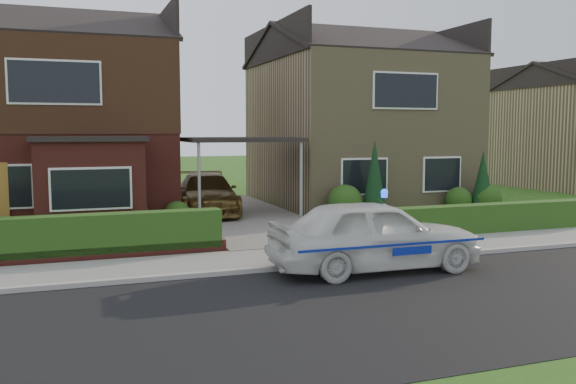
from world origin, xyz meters
name	(u,v)px	position (x,y,z in m)	size (l,w,h in m)	color
ground	(407,303)	(0.00, 0.00, 0.00)	(120.00, 120.00, 0.00)	#1C4813
road	(407,303)	(0.00, 0.00, 0.00)	(60.00, 6.00, 0.02)	black
kerb	(335,264)	(0.00, 3.05, 0.06)	(60.00, 0.16, 0.12)	#9E9993
sidewalk	(317,255)	(0.00, 4.10, 0.05)	(60.00, 2.00, 0.10)	slate
driveway	(240,216)	(0.00, 11.00, 0.06)	(3.80, 12.00, 0.12)	#666059
house_left	(58,107)	(-5.78, 13.90, 3.81)	(7.50, 9.53, 7.25)	maroon
house_right	(355,114)	(5.80, 13.99, 3.66)	(7.50, 8.06, 7.25)	#917D59
carport_link	(240,141)	(0.00, 10.95, 2.66)	(3.80, 3.00, 2.77)	black
dwarf_wall	(58,257)	(-5.80, 5.30, 0.18)	(7.70, 0.25, 0.36)	maroon
hedge_left	(58,264)	(-5.80, 5.45, 0.00)	(7.50, 0.55, 0.90)	#1B3B12
hedge_right	(486,235)	(5.80, 5.35, 0.00)	(7.50, 0.55, 0.80)	#1B3B12
shrub_left_mid	(125,210)	(-4.00, 9.30, 0.66)	(1.32, 1.32, 1.32)	#1B3B12
shrub_left_near	(177,215)	(-2.40, 9.60, 0.42)	(0.84, 0.84, 0.84)	#1B3B12
shrub_right_near	(345,202)	(3.20, 9.40, 0.60)	(1.20, 1.20, 1.20)	#1B3B12
shrub_right_mid	(458,200)	(7.80, 9.50, 0.48)	(0.96, 0.96, 0.96)	#1B3B12
shrub_right_far	(487,198)	(8.80, 9.20, 0.54)	(1.08, 1.08, 1.08)	#1B3B12
conifer_a	(374,181)	(4.20, 9.20, 1.30)	(0.90, 0.90, 2.60)	black
conifer_b	(483,183)	(8.60, 9.20, 1.10)	(0.90, 0.90, 2.20)	black
police_car	(374,235)	(0.62, 2.40, 0.78)	(4.20, 4.62, 1.72)	silver
driveway_car	(207,194)	(-1.00, 11.77, 0.81)	(1.93, 4.75, 1.38)	brown
potted_plant_a	(45,225)	(-6.17, 9.00, 0.38)	(0.40, 0.27, 0.76)	gray
potted_plant_c	(140,237)	(-3.89, 6.26, 0.36)	(0.40, 0.40, 0.72)	gray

